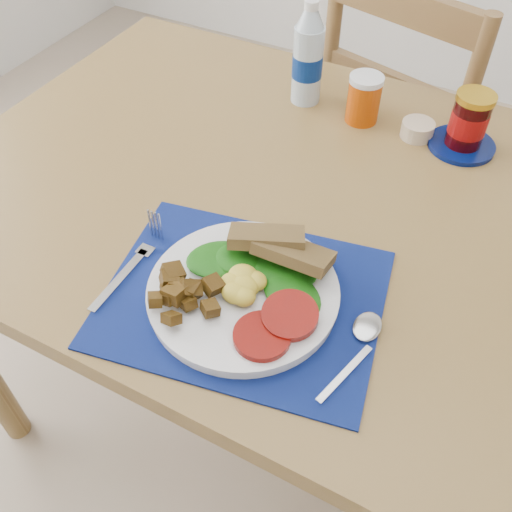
{
  "coord_description": "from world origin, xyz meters",
  "views": [
    {
      "loc": [
        0.23,
        -0.51,
        1.41
      ],
      "look_at": [
        -0.03,
        -0.01,
        0.8
      ],
      "focal_mm": 40.0,
      "sensor_mm": 36.0,
      "label": 1
    }
  ],
  "objects_px": {
    "breakfast_plate": "(238,289)",
    "jam_on_saucer": "(468,125)",
    "water_bottle": "(308,59)",
    "chair_far": "(407,116)",
    "juice_glass": "(364,100)"
  },
  "relations": [
    {
      "from": "breakfast_plate",
      "to": "jam_on_saucer",
      "type": "bearing_deg",
      "value": 54.12
    },
    {
      "from": "water_bottle",
      "to": "jam_on_saucer",
      "type": "distance_m",
      "value": 0.34
    },
    {
      "from": "chair_far",
      "to": "jam_on_saucer",
      "type": "height_order",
      "value": "chair_far"
    },
    {
      "from": "juice_glass",
      "to": "jam_on_saucer",
      "type": "height_order",
      "value": "jam_on_saucer"
    },
    {
      "from": "juice_glass",
      "to": "jam_on_saucer",
      "type": "xyz_separation_m",
      "value": [
        0.2,
        0.0,
        0.0
      ]
    },
    {
      "from": "chair_far",
      "to": "jam_on_saucer",
      "type": "distance_m",
      "value": 0.43
    },
    {
      "from": "breakfast_plate",
      "to": "water_bottle",
      "type": "relative_size",
      "value": 1.32
    },
    {
      "from": "breakfast_plate",
      "to": "chair_far",
      "type": "bearing_deg",
      "value": 73.17
    },
    {
      "from": "breakfast_plate",
      "to": "jam_on_saucer",
      "type": "xyz_separation_m",
      "value": [
        0.2,
        0.52,
        0.03
      ]
    },
    {
      "from": "juice_glass",
      "to": "jam_on_saucer",
      "type": "distance_m",
      "value": 0.2
    },
    {
      "from": "chair_far",
      "to": "water_bottle",
      "type": "xyz_separation_m",
      "value": [
        -0.16,
        -0.32,
        0.27
      ]
    },
    {
      "from": "chair_far",
      "to": "jam_on_saucer",
      "type": "xyz_separation_m",
      "value": [
        0.17,
        -0.33,
        0.23
      ]
    },
    {
      "from": "chair_far",
      "to": "jam_on_saucer",
      "type": "relative_size",
      "value": 9.02
    },
    {
      "from": "chair_far",
      "to": "water_bottle",
      "type": "distance_m",
      "value": 0.44
    },
    {
      "from": "water_bottle",
      "to": "jam_on_saucer",
      "type": "relative_size",
      "value": 1.66
    }
  ]
}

